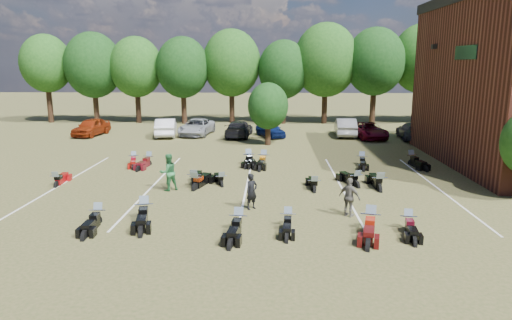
{
  "coord_description": "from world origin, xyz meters",
  "views": [
    {
      "loc": [
        -1.69,
        -20.42,
        6.41
      ],
      "look_at": [
        -2.54,
        4.0,
        1.2
      ],
      "focal_mm": 32.0,
      "sensor_mm": 36.0,
      "label": 1
    }
  ],
  "objects_px": {
    "person_grey": "(349,197)",
    "motorcycle_3": "(288,227)",
    "car_0": "(91,127)",
    "motorcycle_14": "(149,165)",
    "person_green": "(168,172)",
    "motorcycle_0": "(98,224)",
    "motorcycle_7": "(57,187)",
    "person_black": "(252,191)",
    "car_4": "(270,129)"
  },
  "relations": [
    {
      "from": "car_4",
      "to": "motorcycle_7",
      "type": "distance_m",
      "value": 20.4
    },
    {
      "from": "person_grey",
      "to": "motorcycle_3",
      "type": "xyz_separation_m",
      "value": [
        -2.64,
        -1.4,
        -0.84
      ]
    },
    {
      "from": "motorcycle_7",
      "to": "motorcycle_14",
      "type": "bearing_deg",
      "value": -129.06
    },
    {
      "from": "motorcycle_0",
      "to": "motorcycle_3",
      "type": "bearing_deg",
      "value": -3.34
    },
    {
      "from": "person_grey",
      "to": "motorcycle_0",
      "type": "bearing_deg",
      "value": 45.87
    },
    {
      "from": "person_green",
      "to": "person_grey",
      "type": "height_order",
      "value": "person_green"
    },
    {
      "from": "motorcycle_3",
      "to": "motorcycle_7",
      "type": "bearing_deg",
      "value": 158.44
    },
    {
      "from": "motorcycle_0",
      "to": "motorcycle_7",
      "type": "distance_m",
      "value": 7.06
    },
    {
      "from": "motorcycle_3",
      "to": "motorcycle_7",
      "type": "height_order",
      "value": "motorcycle_7"
    },
    {
      "from": "motorcycle_0",
      "to": "person_black",
      "type": "bearing_deg",
      "value": 16.82
    },
    {
      "from": "motorcycle_3",
      "to": "person_black",
      "type": "bearing_deg",
      "value": 127.89
    },
    {
      "from": "person_grey",
      "to": "car_4",
      "type": "bearing_deg",
      "value": -42.26
    },
    {
      "from": "car_4",
      "to": "motorcycle_3",
      "type": "bearing_deg",
      "value": -112.48
    },
    {
      "from": "motorcycle_7",
      "to": "motorcycle_14",
      "type": "relative_size",
      "value": 0.96
    },
    {
      "from": "car_0",
      "to": "person_black",
      "type": "height_order",
      "value": "person_black"
    },
    {
      "from": "car_0",
      "to": "motorcycle_14",
      "type": "xyz_separation_m",
      "value": [
        8.38,
        -11.94,
        -0.78
      ]
    },
    {
      "from": "car_0",
      "to": "person_grey",
      "type": "relative_size",
      "value": 2.71
    },
    {
      "from": "motorcycle_14",
      "to": "person_green",
      "type": "bearing_deg",
      "value": -57.58
    },
    {
      "from": "car_0",
      "to": "motorcycle_14",
      "type": "relative_size",
      "value": 2.07
    },
    {
      "from": "person_grey",
      "to": "motorcycle_14",
      "type": "xyz_separation_m",
      "value": [
        -11.15,
        9.5,
        -0.84
      ]
    },
    {
      "from": "motorcycle_3",
      "to": "motorcycle_7",
      "type": "relative_size",
      "value": 0.96
    },
    {
      "from": "person_black",
      "to": "motorcycle_0",
      "type": "distance_m",
      "value": 6.57
    },
    {
      "from": "motorcycle_14",
      "to": "car_0",
      "type": "bearing_deg",
      "value": 133.23
    },
    {
      "from": "car_4",
      "to": "person_green",
      "type": "xyz_separation_m",
      "value": [
        -5.13,
        -17.5,
        0.3
      ]
    },
    {
      "from": "car_4",
      "to": "motorcycle_3",
      "type": "distance_m",
      "value": 22.69
    },
    {
      "from": "car_4",
      "to": "person_green",
      "type": "height_order",
      "value": "person_green"
    },
    {
      "from": "person_grey",
      "to": "motorcycle_3",
      "type": "relative_size",
      "value": 0.83
    },
    {
      "from": "motorcycle_0",
      "to": "motorcycle_7",
      "type": "relative_size",
      "value": 1.04
    },
    {
      "from": "car_4",
      "to": "motorcycle_14",
      "type": "xyz_separation_m",
      "value": [
        -7.71,
        -11.76,
        -0.66
      ]
    },
    {
      "from": "motorcycle_7",
      "to": "motorcycle_0",
      "type": "bearing_deg",
      "value": 122.54
    },
    {
      "from": "car_4",
      "to": "person_grey",
      "type": "height_order",
      "value": "person_grey"
    },
    {
      "from": "motorcycle_3",
      "to": "person_green",
      "type": "bearing_deg",
      "value": 142.51
    },
    {
      "from": "motorcycle_0",
      "to": "motorcycle_7",
      "type": "bearing_deg",
      "value": 125.1
    },
    {
      "from": "person_green",
      "to": "motorcycle_14",
      "type": "bearing_deg",
      "value": -101.34
    },
    {
      "from": "motorcycle_7",
      "to": "person_black",
      "type": "bearing_deg",
      "value": 156.78
    },
    {
      "from": "motorcycle_7",
      "to": "person_green",
      "type": "bearing_deg",
      "value": 170.21
    },
    {
      "from": "car_0",
      "to": "motorcycle_0",
      "type": "height_order",
      "value": "car_0"
    },
    {
      "from": "person_black",
      "to": "person_grey",
      "type": "height_order",
      "value": "person_grey"
    },
    {
      "from": "person_black",
      "to": "motorcycle_14",
      "type": "bearing_deg",
      "value": 87.81
    },
    {
      "from": "person_grey",
      "to": "motorcycle_3",
      "type": "distance_m",
      "value": 3.11
    },
    {
      "from": "person_grey",
      "to": "car_0",
      "type": "bearing_deg",
      "value": -9.12
    },
    {
      "from": "motorcycle_3",
      "to": "motorcycle_14",
      "type": "bearing_deg",
      "value": 131.57
    },
    {
      "from": "motorcycle_3",
      "to": "motorcycle_7",
      "type": "distance_m",
      "value": 13.28
    },
    {
      "from": "person_green",
      "to": "car_0",
      "type": "bearing_deg",
      "value": -93.77
    },
    {
      "from": "car_4",
      "to": "person_green",
      "type": "bearing_deg",
      "value": -130.84
    },
    {
      "from": "person_black",
      "to": "person_green",
      "type": "xyz_separation_m",
      "value": [
        -4.38,
        2.91,
        0.15
      ]
    },
    {
      "from": "car_0",
      "to": "person_green",
      "type": "distance_m",
      "value": 20.8
    },
    {
      "from": "car_4",
      "to": "motorcycle_0",
      "type": "relative_size",
      "value": 1.76
    },
    {
      "from": "motorcycle_14",
      "to": "person_black",
      "type": "bearing_deg",
      "value": -42.95
    },
    {
      "from": "motorcycle_3",
      "to": "motorcycle_7",
      "type": "xyz_separation_m",
      "value": [
        -12.02,
        5.64,
        0.0
      ]
    }
  ]
}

